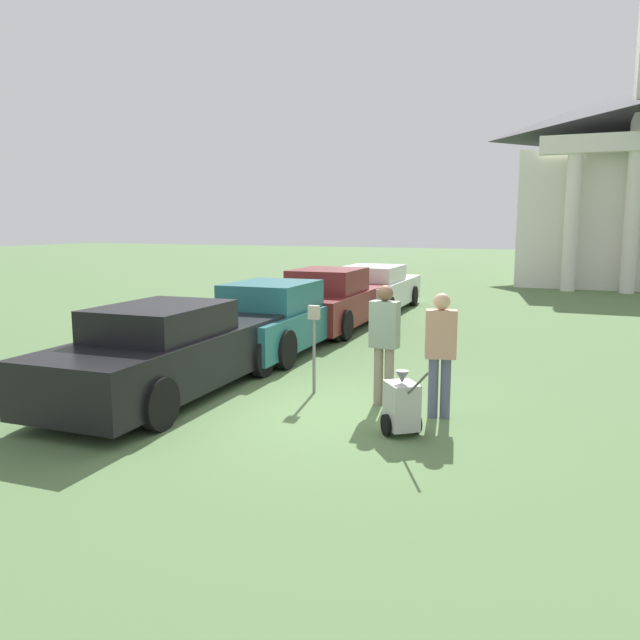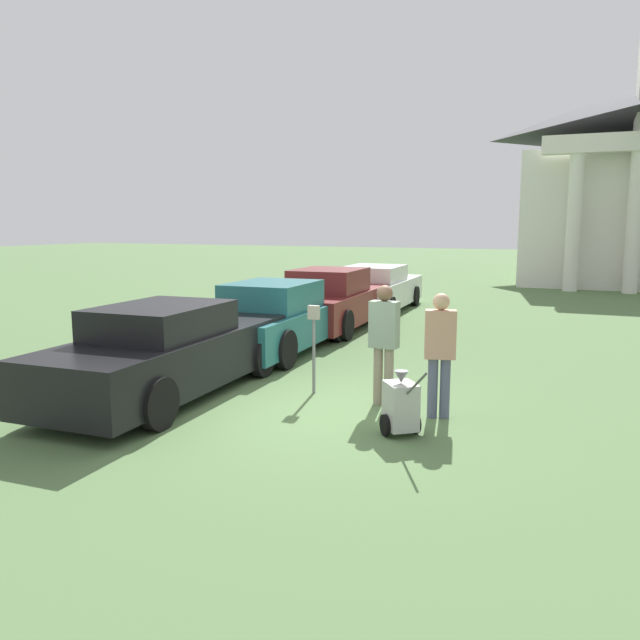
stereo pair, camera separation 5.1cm
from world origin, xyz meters
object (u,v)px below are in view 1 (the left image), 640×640
at_px(parked_car_black, 169,352).
at_px(person_supervisor, 441,347).
at_px(parked_car_maroon, 330,301).
at_px(parked_car_white, 374,290).
at_px(parked_car_teal, 275,319).
at_px(person_worker, 384,337).
at_px(equipment_cart, 402,405).
at_px(parking_meter, 314,333).

relative_size(parked_car_black, person_supervisor, 2.86).
distance_m(parked_car_maroon, parked_car_white, 3.65).
bearing_deg(parked_car_black, parked_car_maroon, 87.86).
bearing_deg(parked_car_teal, person_worker, -43.50).
height_order(parked_car_maroon, equipment_cart, parked_car_maroon).
height_order(parked_car_maroon, parking_meter, parked_car_maroon).
bearing_deg(equipment_cart, parked_car_white, 72.13).
xyz_separation_m(person_supervisor, equipment_cart, (-0.29, -0.90, -0.62)).
xyz_separation_m(parked_car_maroon, parked_car_white, (-0.00, 3.65, -0.05)).
bearing_deg(person_worker, parked_car_maroon, -58.44).
distance_m(parked_car_maroon, person_supervisor, 7.58).
bearing_deg(parking_meter, parked_car_teal, 127.40).
relative_size(parked_car_white, equipment_cart, 5.23).
xyz_separation_m(parking_meter, person_supervisor, (2.12, -0.49, 0.02)).
distance_m(parked_car_white, parking_meter, 9.70).
bearing_deg(person_supervisor, parking_meter, -28.65).
xyz_separation_m(parked_car_maroon, parking_meter, (2.07, -5.82, 0.27)).
bearing_deg(parked_car_white, person_supervisor, -69.34).
bearing_deg(equipment_cart, person_worker, 79.27).
xyz_separation_m(parked_car_teal, equipment_cart, (3.90, -4.09, -0.30)).
bearing_deg(person_worker, parking_meter, -5.95).
bearing_deg(parked_car_black, equipment_cart, -7.99).
xyz_separation_m(parked_car_teal, parked_car_maroon, (-0.00, 3.12, 0.03)).
relative_size(parked_car_teal, parked_car_white, 0.92).
height_order(parked_car_maroon, person_supervisor, person_supervisor).
xyz_separation_m(person_worker, person_supervisor, (0.90, -0.30, -0.03)).
distance_m(parked_car_white, equipment_cart, 11.54).
bearing_deg(parking_meter, person_supervisor, -13.01).
relative_size(parked_car_teal, parking_meter, 3.38).
distance_m(person_supervisor, equipment_cart, 1.13).
bearing_deg(parked_car_teal, parked_car_maroon, 87.86).
xyz_separation_m(parked_car_white, equipment_cart, (3.90, -10.86, -0.28)).
relative_size(parked_car_white, person_worker, 2.88).
relative_size(person_worker, equipment_cart, 1.81).
relative_size(parked_car_black, equipment_cart, 5.04).
height_order(parked_car_teal, parked_car_maroon, parked_car_maroon).
relative_size(parked_car_teal, person_worker, 2.66).
bearing_deg(parked_car_maroon, parked_car_black, -92.14).
height_order(person_worker, person_supervisor, person_worker).
xyz_separation_m(parked_car_teal, person_worker, (3.29, -2.89, 0.35)).
xyz_separation_m(parked_car_black, parking_meter, (2.07, 0.99, 0.29)).
distance_m(parked_car_teal, parking_meter, 3.42).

